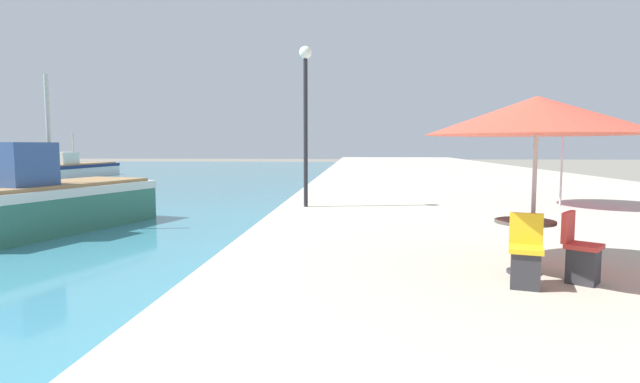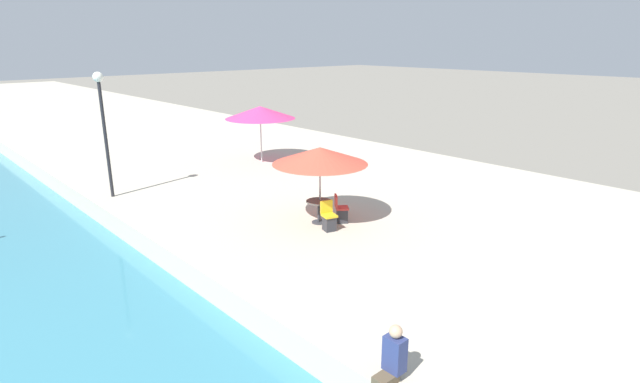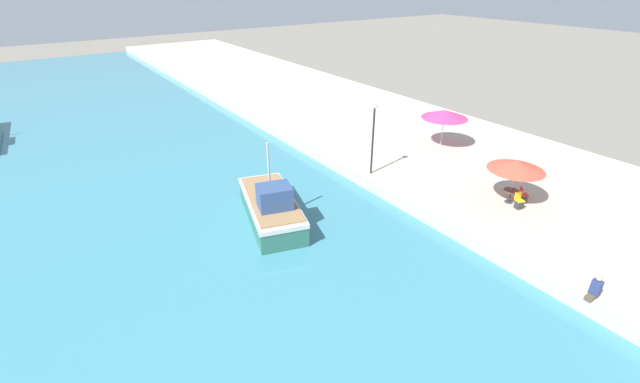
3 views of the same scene
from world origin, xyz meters
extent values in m
cube|color=#BCB29E|center=(8.00, 37.00, 0.38)|extent=(16.00, 90.00, 0.76)
cylinder|color=#B7B7B7|center=(4.72, 11.99, 1.79)|extent=(0.06, 0.06, 2.06)
cone|color=#E04C38|center=(4.72, 11.99, 2.93)|extent=(3.01, 3.01, 0.53)
cylinder|color=#B7B7B7|center=(8.23, 20.00, 1.89)|extent=(0.06, 0.06, 2.25)
cone|color=#E5387A|center=(8.23, 20.00, 3.15)|extent=(3.29, 3.29, 0.58)
cylinder|color=#333338|center=(4.58, 11.91, 0.78)|extent=(0.44, 0.44, 0.04)
cylinder|color=#333338|center=(4.58, 11.91, 1.11)|extent=(0.08, 0.08, 0.70)
cylinder|color=#4C4742|center=(4.58, 11.91, 1.48)|extent=(0.80, 0.80, 0.04)
cube|color=#2D2D33|center=(5.18, 11.45, 0.99)|extent=(0.48, 0.48, 0.45)
cube|color=red|center=(5.18, 11.45, 1.24)|extent=(0.56, 0.56, 0.06)
cube|color=red|center=(5.02, 11.57, 1.47)|extent=(0.29, 0.35, 0.40)
cube|color=#2D2D33|center=(4.37, 11.19, 0.99)|extent=(0.42, 0.42, 0.45)
cube|color=gold|center=(4.37, 11.19, 1.24)|extent=(0.50, 0.50, 0.06)
cube|color=gold|center=(4.43, 11.38, 1.47)|extent=(0.40, 0.17, 0.40)
cube|color=brown|center=(0.14, 5.35, 0.84)|extent=(0.43, 0.28, 0.16)
cube|color=navy|center=(0.36, 5.35, 1.24)|extent=(0.26, 0.36, 0.64)
sphere|color=tan|center=(0.36, 5.35, 1.68)|extent=(0.23, 0.23, 0.23)
cylinder|color=#232328|center=(0.79, 19.23, 2.86)|extent=(0.12, 0.12, 4.20)
sphere|color=white|center=(0.79, 19.23, 5.14)|extent=(0.36, 0.36, 0.36)
camera|label=1|loc=(2.29, 4.95, 2.52)|focal=28.00mm
camera|label=2|loc=(-5.52, 0.81, 6.34)|focal=28.00mm
camera|label=3|loc=(-15.97, 0.72, 12.22)|focal=24.00mm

